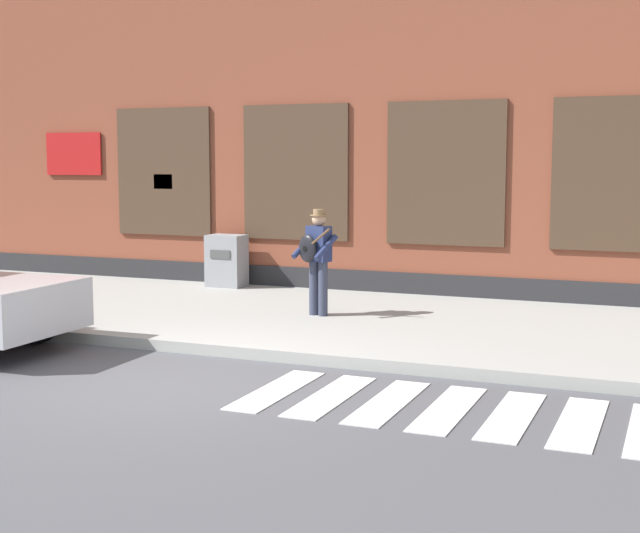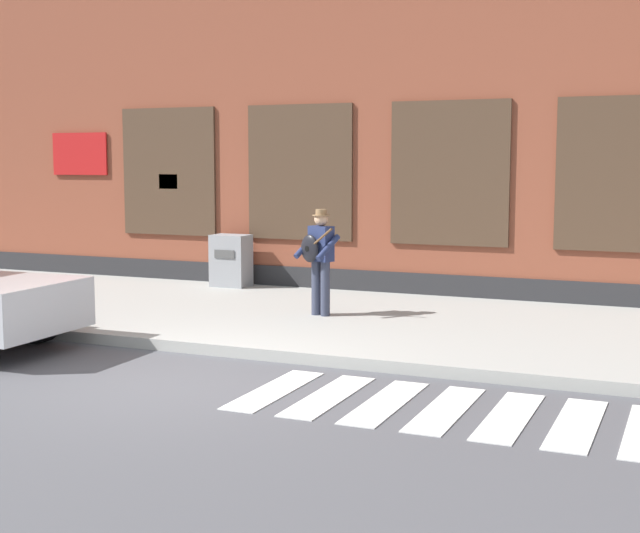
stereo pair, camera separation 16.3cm
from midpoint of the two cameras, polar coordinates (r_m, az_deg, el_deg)
name	(u,v)px [view 1 (the left image)]	position (r m, az deg, el deg)	size (l,w,h in m)	color
ground_plane	(170,384)	(10.72, -10.00, -7.42)	(160.00, 160.00, 0.00)	#4C4C51
sidewalk	(311,319)	(14.39, -0.90, -3.36)	(28.00, 5.49, 0.16)	#9E9E99
building_backdrop	(401,69)	(18.70, 4.97, 12.47)	(28.00, 4.06, 8.97)	brown
crosswalk	(512,416)	(9.47, 11.72, -9.33)	(5.78, 1.90, 0.01)	silver
busker	(317,255)	(14.11, -0.54, 0.73)	(0.72, 0.67, 1.70)	#33384C
utility_box	(227,261)	(17.55, -6.26, 0.37)	(0.72, 0.53, 1.02)	gray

